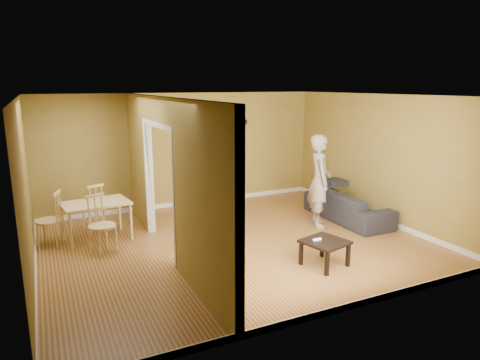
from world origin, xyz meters
name	(u,v)px	position (x,y,z in m)	size (l,w,h in m)	color
room_shell	(235,172)	(0.00, 0.00, 1.30)	(6.50, 6.50, 6.50)	#B47541
partition	(167,179)	(-1.20, 0.00, 1.30)	(0.22, 5.50, 2.60)	olive
wall_speaker	(244,122)	(1.50, 2.69, 1.90)	(0.10, 0.10, 0.10)	black
sofa	(348,201)	(2.70, 0.22, 0.40)	(0.90, 2.10, 0.80)	#262627
person	(320,173)	(1.94, 0.20, 1.08)	(0.61, 0.78, 2.16)	slate
bookshelf	(199,166)	(0.28, 2.60, 0.94)	(0.79, 0.34, 1.87)	white
paper_box_teal	(199,169)	(0.26, 2.56, 0.87)	(0.44, 0.29, 0.22)	teal
paper_box_navy_b	(200,153)	(0.30, 2.56, 1.24)	(0.43, 0.28, 0.22)	navy
paper_box_navy_c	(198,145)	(0.25, 2.56, 1.45)	(0.41, 0.27, 0.21)	#14134C
coffee_table	(325,244)	(0.86, -1.49, 0.35)	(0.62, 0.62, 0.41)	black
game_controller	(317,239)	(0.76, -1.42, 0.43)	(0.14, 0.04, 0.03)	white
dining_table	(96,206)	(-2.20, 1.22, 0.63)	(1.14, 0.76, 0.71)	#E1C871
chair_left	(49,219)	(-2.99, 1.25, 0.49)	(0.45, 0.45, 0.99)	tan
chair_near	(102,224)	(-2.19, 0.55, 0.50)	(0.45, 0.45, 0.99)	tan
chair_far	(93,206)	(-2.18, 1.85, 0.47)	(0.43, 0.43, 0.94)	tan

